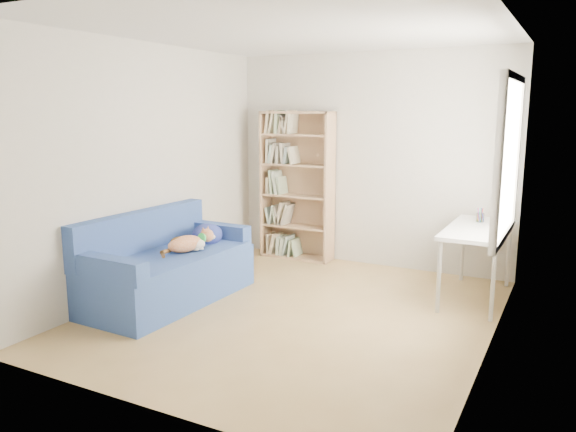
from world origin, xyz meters
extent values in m
plane|color=#A6824B|center=(0.00, 0.00, 0.00)|extent=(4.00, 4.00, 0.00)
cube|color=silver|center=(0.00, 2.00, 1.30)|extent=(3.50, 0.04, 2.60)
cube|color=silver|center=(0.00, -2.00, 1.30)|extent=(3.50, 0.04, 2.60)
cube|color=silver|center=(-1.75, 0.00, 1.30)|extent=(0.04, 4.00, 2.60)
cube|color=silver|center=(1.75, 0.00, 1.30)|extent=(0.04, 4.00, 2.60)
cube|color=white|center=(0.00, 0.00, 2.60)|extent=(3.50, 4.00, 0.04)
cube|color=white|center=(1.75, 0.60, 1.50)|extent=(0.01, 1.20, 1.30)
cube|color=navy|center=(-1.30, -0.27, 0.23)|extent=(0.92, 1.84, 0.45)
cube|color=navy|center=(-1.65, -0.27, 0.68)|extent=(0.22, 1.82, 0.44)
cube|color=navy|center=(-1.30, 0.55, 0.55)|extent=(0.86, 0.19, 0.20)
cube|color=navy|center=(-1.30, -1.10, 0.55)|extent=(0.86, 0.19, 0.20)
cube|color=navy|center=(-1.28, -0.27, 0.47)|extent=(0.90, 1.70, 0.05)
ellipsoid|color=navy|center=(-1.24, 0.31, 0.58)|extent=(0.32, 0.35, 0.24)
ellipsoid|color=#AC4313|center=(-1.18, -0.16, 0.58)|extent=(0.29, 0.44, 0.16)
ellipsoid|color=silver|center=(-1.12, -0.04, 0.56)|extent=(0.16, 0.19, 0.10)
ellipsoid|color=#34200E|center=(-1.21, -0.21, 0.62)|extent=(0.16, 0.22, 0.08)
sphere|color=#AC4313|center=(-1.16, 0.13, 0.62)|extent=(0.15, 0.15, 0.15)
cone|color=#AC4313|center=(-1.18, 0.17, 0.69)|extent=(0.07, 0.07, 0.07)
cone|color=#AC4313|center=(-1.18, 0.10, 0.69)|extent=(0.06, 0.07, 0.07)
cylinder|color=#2AD359|center=(-1.17, 0.06, 0.60)|extent=(0.12, 0.06, 0.11)
cylinder|color=#34200E|center=(-1.20, -0.39, 0.55)|extent=(0.07, 0.16, 0.06)
cube|color=tan|center=(-1.38, 1.83, 0.95)|extent=(0.03, 0.29, 1.89)
cube|color=tan|center=(-0.46, 1.83, 0.95)|extent=(0.03, 0.29, 1.89)
cube|color=tan|center=(-0.92, 1.83, 1.88)|extent=(0.95, 0.29, 0.03)
cube|color=tan|center=(-0.92, 1.83, 0.01)|extent=(0.95, 0.29, 0.03)
cube|color=tan|center=(-0.92, 1.97, 0.95)|extent=(0.95, 0.02, 1.89)
cube|color=white|center=(1.44, 1.23, 0.73)|extent=(0.59, 1.28, 0.04)
cylinder|color=silver|center=(1.68, 1.82, 0.35)|extent=(0.04, 0.04, 0.71)
cylinder|color=silver|center=(1.68, 0.64, 0.35)|extent=(0.04, 0.04, 0.71)
cylinder|color=silver|center=(1.19, 1.82, 0.35)|extent=(0.04, 0.04, 0.71)
cylinder|color=silver|center=(1.19, 0.64, 0.35)|extent=(0.04, 0.04, 0.71)
cylinder|color=white|center=(1.40, 1.52, 0.80)|extent=(0.08, 0.08, 0.09)
camera|label=1|loc=(2.29, -4.55, 1.92)|focal=35.00mm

